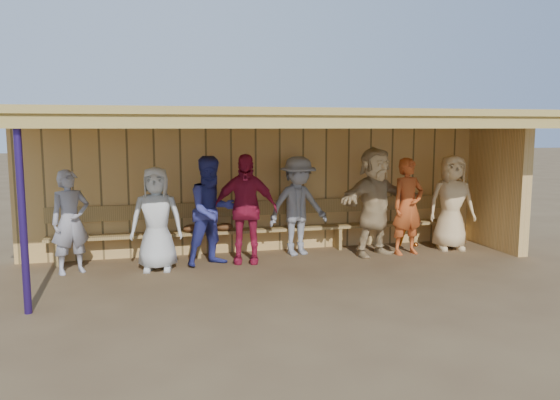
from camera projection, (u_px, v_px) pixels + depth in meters
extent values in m
plane|color=brown|center=(285.00, 267.00, 8.85)|extent=(90.00, 90.00, 0.00)
imported|color=#9C9AA2|center=(70.00, 222.00, 8.37)|extent=(0.69, 0.60, 1.61)
imported|color=silver|center=(156.00, 219.00, 8.55)|extent=(0.86, 0.62, 1.65)
imported|color=navy|center=(212.00, 211.00, 8.88)|extent=(1.05, 0.94, 1.79)
imported|color=#A81A39|center=(245.00, 209.00, 9.03)|extent=(1.14, 0.68, 1.82)
imported|color=gray|center=(298.00, 206.00, 9.60)|extent=(1.24, 0.87, 1.75)
imported|color=tan|center=(375.00, 202.00, 9.54)|extent=(1.86, 1.13, 1.91)
imported|color=#C24F1F|center=(408.00, 206.00, 9.65)|extent=(0.68, 0.50, 1.72)
imported|color=#E3BC80|center=(452.00, 203.00, 10.02)|extent=(0.94, 0.70, 1.75)
cube|color=tan|center=(267.00, 185.00, 9.99)|extent=(8.60, 0.20, 2.40)
cube|color=tan|center=(497.00, 184.00, 10.14)|extent=(0.20, 1.62, 2.40)
cube|color=tan|center=(285.00, 114.00, 8.53)|extent=(8.80, 3.20, 0.10)
cube|color=tan|center=(315.00, 121.00, 7.10)|extent=(8.80, 0.10, 0.18)
cube|color=tan|center=(23.00, 123.00, 7.62)|extent=(0.08, 3.00, 0.16)
cube|color=tan|center=(94.00, 123.00, 7.85)|extent=(0.08, 3.00, 0.16)
cube|color=tan|center=(162.00, 123.00, 8.08)|extent=(0.08, 3.00, 0.16)
cube|color=tan|center=(225.00, 123.00, 8.31)|extent=(0.08, 3.00, 0.16)
cube|color=tan|center=(285.00, 123.00, 8.54)|extent=(0.08, 3.00, 0.16)
cube|color=tan|center=(342.00, 123.00, 8.77)|extent=(0.08, 3.00, 0.16)
cube|color=tan|center=(397.00, 123.00, 9.01)|extent=(0.08, 3.00, 0.16)
cube|color=tan|center=(448.00, 124.00, 9.24)|extent=(0.08, 3.00, 0.16)
cube|color=tan|center=(497.00, 124.00, 9.47)|extent=(0.08, 3.00, 0.16)
cylinder|color=navy|center=(22.00, 216.00, 6.47)|extent=(0.09, 0.09, 2.40)
cube|color=#AA8648|center=(270.00, 229.00, 9.81)|extent=(7.60, 0.32, 0.05)
cube|color=#AA8648|center=(268.00, 208.00, 9.91)|extent=(7.60, 0.04, 0.26)
cube|color=#AA8648|center=(57.00, 253.00, 8.96)|extent=(0.06, 0.29, 0.40)
cube|color=#AA8648|center=(198.00, 245.00, 9.52)|extent=(0.06, 0.29, 0.40)
cube|color=#AA8648|center=(338.00, 238.00, 10.15)|extent=(0.06, 0.29, 0.40)
cube|color=#AA8648|center=(448.00, 232.00, 10.71)|extent=(0.06, 0.29, 0.40)
cylinder|color=orange|center=(406.00, 226.00, 10.24)|extent=(0.13, 0.41, 0.80)
sphere|color=orange|center=(416.00, 245.00, 10.35)|extent=(0.08, 0.08, 0.08)
ellipsoid|color=#593319|center=(68.00, 234.00, 8.92)|extent=(0.30, 0.24, 0.14)
ellipsoid|color=#593319|center=(192.00, 228.00, 9.41)|extent=(0.30, 0.24, 0.14)
ellipsoid|color=#593319|center=(225.00, 227.00, 9.55)|extent=(0.30, 0.24, 0.14)
cylinder|color=#AADF6F|center=(383.00, 217.00, 10.38)|extent=(0.07, 0.07, 0.22)
cylinder|color=yellow|center=(407.00, 216.00, 10.50)|extent=(0.07, 0.07, 0.22)
cylinder|color=#85CC66|center=(458.00, 242.00, 10.22)|extent=(0.07, 0.07, 0.22)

